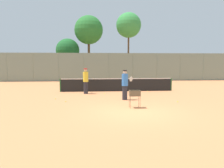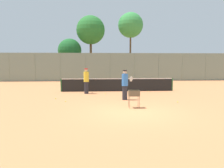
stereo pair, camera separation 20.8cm
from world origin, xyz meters
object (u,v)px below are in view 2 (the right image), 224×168
at_px(player_white_outfit, 125,84).
at_px(parked_car, 92,74).
at_px(tennis_net, 118,85).
at_px(player_red_cap, 86,81).
at_px(ball_cart, 134,95).

xyz_separation_m(player_white_outfit, parked_car, (-2.54, 18.57, -0.32)).
xyz_separation_m(tennis_net, player_red_cap, (-2.51, -1.24, 0.44)).
bearing_deg(ball_cart, parked_car, 97.29).
relative_size(tennis_net, player_red_cap, 4.85).
bearing_deg(player_red_cap, player_white_outfit, -143.58).
bearing_deg(parked_car, tennis_net, -80.25).
bearing_deg(player_white_outfit, parked_car, 61.38).
relative_size(player_white_outfit, parked_car, 0.45).
bearing_deg(player_red_cap, tennis_net, -68.37).
bearing_deg(player_white_outfit, player_red_cap, 94.67).
bearing_deg(tennis_net, parked_car, 99.75).
height_order(tennis_net, ball_cart, tennis_net).
distance_m(ball_cart, parked_car, 21.26).
bearing_deg(parked_car, player_white_outfit, -82.20).
distance_m(player_white_outfit, ball_cart, 2.54).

